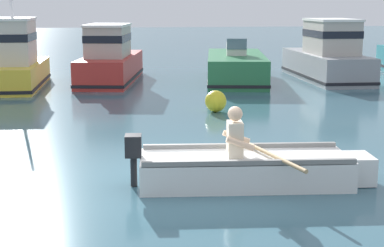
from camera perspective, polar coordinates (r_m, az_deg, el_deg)
The scene contains 7 objects.
ground_plane at distance 9.40m, azimuth -1.59°, elevation -5.13°, with size 120.00×120.00×0.00m, color #386070.
rowboat_with_person at distance 9.01m, azimuth 5.46°, elevation -4.25°, with size 3.73×1.97×1.19m.
moored_boat_yellow at distance 20.05m, azimuth -16.56°, elevation 5.61°, with size 1.83×4.66×4.13m.
moored_boat_red at distance 20.86m, azimuth -7.81°, elevation 5.97°, with size 2.57×5.37×1.99m.
moored_boat_green at distance 21.00m, azimuth 4.19°, elevation 5.27°, with size 2.92×5.69×1.51m.
moored_boat_grey at distance 21.81m, azimuth 12.78°, elevation 6.17°, with size 1.97×5.35×2.15m.
mooring_buoy at distance 14.95m, azimuth 2.28°, elevation 2.13°, with size 0.54×0.54×0.54m, color yellow.
Camera 1 is at (-1.11, -8.94, 2.67)m, focal length 55.94 mm.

